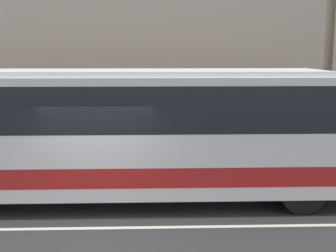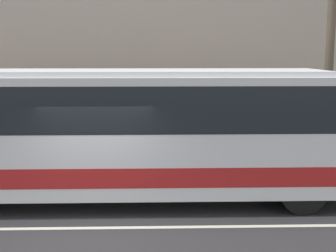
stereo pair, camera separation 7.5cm
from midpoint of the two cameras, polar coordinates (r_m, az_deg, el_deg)
ground_plane at (r=10.15m, az=-9.20°, el=-12.21°), size 60.00×60.00×0.00m
sidewalk at (r=15.26m, az=-6.71°, el=-4.56°), size 60.00×2.81×0.16m
building_facade at (r=16.40m, az=-6.56°, el=12.11°), size 60.00×0.35×9.42m
lane_stripe at (r=10.15m, az=-9.20°, el=-12.19°), size 54.00×0.14×0.01m
transit_bus at (r=11.45m, az=-7.12°, el=-0.28°), size 12.06×2.55×3.23m
utility_pole_near at (r=14.73m, az=18.89°, el=9.20°), size 0.26×0.26×7.32m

